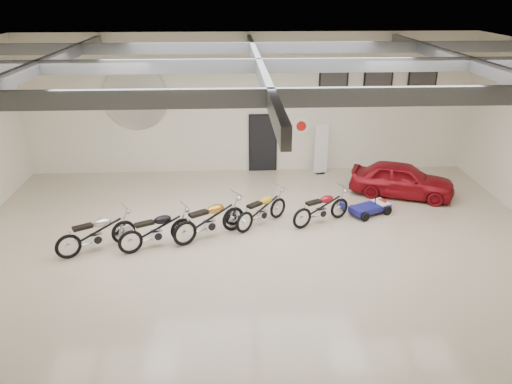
{
  "coord_description": "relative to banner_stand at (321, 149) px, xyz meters",
  "views": [
    {
      "loc": [
        -0.67,
        -11.68,
        6.48
      ],
      "look_at": [
        0.0,
        1.2,
        1.1
      ],
      "focal_mm": 35.0,
      "sensor_mm": 36.0,
      "label": 1
    }
  ],
  "objects": [
    {
      "name": "ceiling",
      "position": [
        -2.6,
        -5.5,
        4.06
      ],
      "size": [
        16.0,
        12.0,
        0.01
      ],
      "primitive_type": "cube",
      "color": "gray",
      "rests_on": "back_wall"
    },
    {
      "name": "logo_plaque",
      "position": [
        -6.6,
        0.45,
        1.86
      ],
      "size": [
        2.3,
        0.06,
        1.16
      ],
      "primitive_type": null,
      "color": "silver",
      "rests_on": "back_wall"
    },
    {
      "name": "poster_left",
      "position": [
        0.4,
        0.46,
        2.16
      ],
      "size": [
        1.05,
        0.08,
        1.35
      ],
      "primitive_type": null,
      "color": "black",
      "rests_on": "back_wall"
    },
    {
      "name": "oil_sign",
      "position": [
        -0.7,
        0.45,
        0.76
      ],
      "size": [
        0.72,
        0.1,
        0.72
      ],
      "primitive_type": null,
      "color": "white",
      "rests_on": "back_wall"
    },
    {
      "name": "banner_stand",
      "position": [
        0.0,
        0.0,
        0.0
      ],
      "size": [
        0.54,
        0.31,
        1.88
      ],
      "primitive_type": null,
      "rotation": [
        0.0,
        0.0,
        0.22
      ],
      "color": "white",
      "rests_on": "floor"
    },
    {
      "name": "vintage_car",
      "position": [
        2.31,
        -2.19,
        -0.37
      ],
      "size": [
        2.44,
        3.58,
        1.13
      ],
      "primitive_type": "imported",
      "rotation": [
        0.0,
        0.0,
        1.2
      ],
      "color": "maroon",
      "rests_on": "floor"
    },
    {
      "name": "motorcycle_black",
      "position": [
        -5.28,
        -5.32,
        -0.41
      ],
      "size": [
        2.1,
        1.49,
        1.06
      ],
      "primitive_type": null,
      "rotation": [
        0.0,
        0.0,
        0.47
      ],
      "color": "silver",
      "rests_on": "floor"
    },
    {
      "name": "motorcycle_red",
      "position": [
        -0.68,
        -4.12,
        -0.44
      ],
      "size": [
        2.0,
        1.43,
        1.01
      ],
      "primitive_type": null,
      "rotation": [
        0.0,
        0.0,
        0.48
      ],
      "color": "silver",
      "rests_on": "floor"
    },
    {
      "name": "back_wall",
      "position": [
        -2.6,
        0.5,
        1.56
      ],
      "size": [
        16.0,
        0.02,
        5.0
      ],
      "primitive_type": "cube",
      "color": "silver",
      "rests_on": "floor"
    },
    {
      "name": "ceiling_beams",
      "position": [
        -2.6,
        -5.5,
        3.81
      ],
      "size": [
        15.8,
        11.8,
        0.32
      ],
      "primitive_type": null,
      "color": "slate",
      "rests_on": "ceiling"
    },
    {
      "name": "floor",
      "position": [
        -2.6,
        -5.5,
        -0.94
      ],
      "size": [
        16.0,
        12.0,
        0.01
      ],
      "primitive_type": "cube",
      "color": "#BEA791",
      "rests_on": "ground"
    },
    {
      "name": "poster_right",
      "position": [
        3.6,
        0.46,
        2.16
      ],
      "size": [
        1.05,
        0.08,
        1.35
      ],
      "primitive_type": null,
      "color": "black",
      "rests_on": "back_wall"
    },
    {
      "name": "poster_mid",
      "position": [
        2.0,
        0.46,
        2.16
      ],
      "size": [
        1.05,
        0.08,
        1.35
      ],
      "primitive_type": null,
      "color": "black",
      "rests_on": "back_wall"
    },
    {
      "name": "motorcycle_gold",
      "position": [
        -3.9,
        -4.86,
        -0.37
      ],
      "size": [
        2.21,
        1.74,
        1.14
      ],
      "primitive_type": null,
      "rotation": [
        0.0,
        0.0,
        0.56
      ],
      "color": "silver",
      "rests_on": "floor"
    },
    {
      "name": "motorcycle_silver",
      "position": [
        -6.82,
        -5.45,
        -0.4
      ],
      "size": [
        2.1,
        1.6,
        1.07
      ],
      "primitive_type": null,
      "rotation": [
        0.0,
        0.0,
        0.53
      ],
      "color": "silver",
      "rests_on": "floor"
    },
    {
      "name": "motorcycle_yellow",
      "position": [
        -2.42,
        -4.15,
        -0.43
      ],
      "size": [
        1.85,
        1.74,
        1.01
      ],
      "primitive_type": null,
      "rotation": [
        0.0,
        0.0,
        0.73
      ],
      "color": "silver",
      "rests_on": "floor"
    },
    {
      "name": "door",
      "position": [
        -2.1,
        0.45,
        0.11
      ],
      "size": [
        0.92,
        0.08,
        2.1
      ],
      "primitive_type": "cube",
      "color": "black",
      "rests_on": "back_wall"
    },
    {
      "name": "go_kart",
      "position": [
        1.03,
        -3.54,
        -0.66
      ],
      "size": [
        1.71,
        1.33,
        0.57
      ],
      "primitive_type": null,
      "rotation": [
        0.0,
        0.0,
        0.46
      ],
      "color": "navy",
      "rests_on": "floor"
    }
  ]
}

